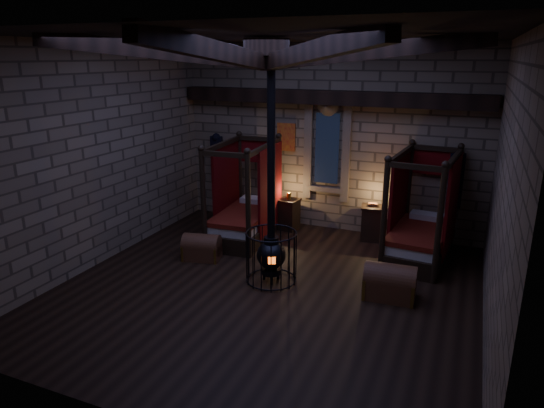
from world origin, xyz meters
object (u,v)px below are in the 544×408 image
at_px(stove, 271,251).
at_px(trunk_right, 390,283).
at_px(bed_left, 245,215).
at_px(bed_right, 420,233).
at_px(trunk_left, 202,248).

bearing_deg(stove, trunk_right, -19.83).
bearing_deg(bed_left, bed_right, 0.93).
distance_m(trunk_left, trunk_right, 3.77).
relative_size(trunk_left, trunk_right, 0.92).
xyz_separation_m(bed_right, trunk_right, (-0.25, -1.96, -0.25)).
distance_m(bed_left, trunk_left, 1.49).
bearing_deg(bed_right, stove, -132.29).
height_order(bed_right, stove, stove).
distance_m(bed_right, trunk_left, 4.39).
bearing_deg(stove, bed_right, 17.75).
distance_m(bed_left, bed_right, 3.74).
bearing_deg(trunk_right, bed_right, 79.59).
bearing_deg(trunk_right, trunk_left, 173.70).
height_order(bed_left, trunk_right, bed_left).
bearing_deg(trunk_left, trunk_right, -15.38).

